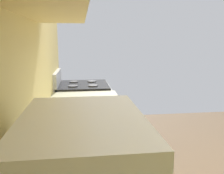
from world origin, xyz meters
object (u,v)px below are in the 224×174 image
object	(u,v)px
oven_range	(84,120)
microwave	(84,160)
bowl	(95,118)
kettle	(98,127)

from	to	relation	value
oven_range	microwave	xyz separation A→B (m)	(-2.11, 0.01, 0.58)
bowl	kettle	bearing A→B (deg)	-180.00
kettle	microwave	bearing A→B (deg)	170.47
bowl	kettle	world-z (taller)	kettle
bowl	microwave	bearing A→B (deg)	174.09
microwave	kettle	size ratio (longest dim) A/B	3.12
oven_range	bowl	world-z (taller)	oven_range
oven_range	microwave	distance (m)	2.19
oven_range	bowl	distance (m)	1.39
bowl	kettle	size ratio (longest dim) A/B	0.73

